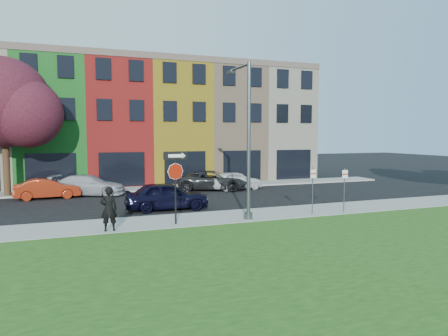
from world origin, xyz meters
name	(u,v)px	position (x,y,z in m)	size (l,w,h in m)	color
ground	(280,230)	(0.00, 0.00, 0.00)	(120.00, 120.00, 0.00)	black
sidewalk_near	(287,213)	(2.00, 3.00, 0.06)	(40.00, 3.00, 0.12)	gray
sidewalk_far	(151,188)	(-3.00, 15.00, 0.06)	(40.00, 2.40, 0.12)	gray
rowhouse_block	(144,125)	(-2.50, 21.18, 4.99)	(30.00, 10.12, 10.00)	beige
stop_sign	(175,173)	(-4.09, 2.18, 2.42)	(1.04, 0.21, 3.25)	black
man	(109,209)	(-6.99, 1.90, 1.05)	(0.69, 0.47, 1.86)	black
sedan_near	(167,196)	(-3.60, 6.36, 0.78)	(4.62, 1.99, 1.56)	black
parked_car_red	(48,189)	(-10.04, 12.79, 0.66)	(4.10, 1.69, 1.32)	maroon
parked_car_silver	(88,185)	(-7.53, 13.33, 0.71)	(5.24, 3.40, 1.41)	#ADAEB2
parked_car_dark	(213,180)	(1.31, 13.05, 0.72)	(5.72, 4.14, 1.45)	black
parked_car_white	(235,180)	(2.96, 12.68, 0.69)	(4.20, 1.98, 1.39)	white
street_lamp	(247,141)	(-0.58, 2.33, 3.84)	(0.44, 2.58, 7.38)	#4A4D50
parking_sign_a	(313,185)	(2.97, 2.09, 1.59)	(0.32, 0.10, 2.38)	#4A4D50
parking_sign_b	(345,185)	(4.85, 2.03, 1.54)	(0.32, 0.09, 2.29)	#4A4D50
tree_purple	(6,105)	(-12.47, 14.44, 6.08)	(7.06, 6.17, 9.05)	#302010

